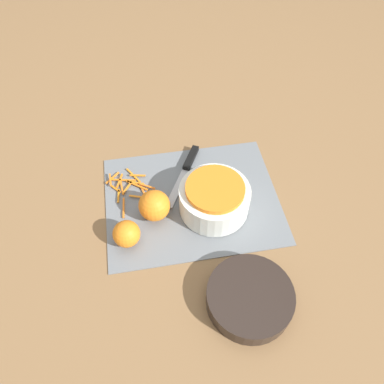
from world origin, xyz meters
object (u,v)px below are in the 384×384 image
bowl_dark (250,298)px  orange_left (127,234)px  knife (188,165)px  bowl_speckled (214,198)px  orange_right (154,206)px

bowl_dark → orange_left: (0.26, -0.21, 0.02)m
knife → orange_left: 0.30m
bowl_speckled → orange_right: size_ratio=2.25×
orange_left → bowl_speckled: bearing=-164.6°
bowl_speckled → bowl_dark: (-0.03, 0.27, -0.03)m
orange_right → orange_left: bearing=41.8°
orange_left → orange_right: bearing=-138.2°
bowl_speckled → orange_left: bearing=15.4°
bowl_speckled → orange_right: bowl_speckled is taller
knife → bowl_dark: bearing=38.3°
bowl_speckled → bowl_dark: size_ratio=0.95×
knife → orange_left: orange_left is taller
bowl_dark → orange_left: 0.33m
bowl_speckled → knife: bearing=-74.4°
bowl_speckled → orange_left: size_ratio=2.70×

